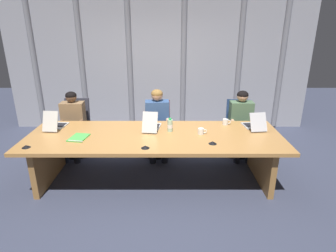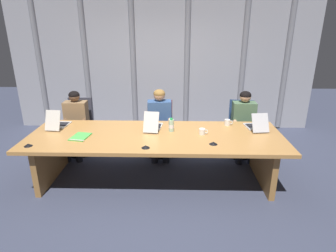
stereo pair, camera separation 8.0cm
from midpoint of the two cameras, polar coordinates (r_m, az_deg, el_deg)
ground_plane at (r=4.39m, az=-1.85°, el=-10.63°), size 12.92×12.92×0.00m
conference_table at (r=4.12m, az=-1.94°, el=-3.65°), size 3.65×1.25×0.73m
curtain_backdrop at (r=6.19m, az=-0.77°, el=12.62°), size 6.46×0.17×2.88m
laptop_left_end at (r=4.65m, az=-20.75°, el=0.47°), size 0.27×0.46×0.30m
laptop_left_mid at (r=4.28m, az=-2.43°, el=0.18°), size 0.28×0.48×0.30m
laptop_center at (r=4.50m, az=17.75°, el=0.13°), size 0.30×0.46×0.27m
office_chair_left_end at (r=5.41m, az=-16.91°, el=-1.20°), size 0.60×0.60×0.96m
office_chair_left_mid at (r=5.14m, az=-1.12°, el=-1.52°), size 0.60×0.60×0.92m
office_chair_center at (r=5.28m, az=14.72°, el=-1.58°), size 0.60×0.61×0.94m
person_left_end at (r=5.17m, az=-17.78°, el=1.15°), size 0.40×0.55×1.14m
person_left_mid at (r=4.89m, az=-1.22°, el=1.39°), size 0.45×0.57×1.18m
person_center at (r=5.03m, az=15.55°, el=1.01°), size 0.40×0.55×1.16m
water_bottle_primary at (r=4.17m, az=1.23°, el=0.11°), size 0.08×0.08×0.20m
coffee_mug_near at (r=4.11m, az=7.49°, el=-1.11°), size 0.13×0.09×0.09m
coffee_mug_far at (r=4.54m, az=12.41°, el=0.71°), size 0.13×0.09×0.09m
conference_mic_left_side at (r=3.80m, az=9.72°, el=-3.40°), size 0.11×0.11×0.03m
conference_mic_middle at (r=3.65m, az=-3.90°, el=-4.17°), size 0.11×0.11×0.03m
conference_mic_right_side at (r=4.10m, az=-25.85°, el=-3.45°), size 0.11×0.11×0.03m
spiral_notepad at (r=4.15m, az=-16.73°, el=-2.09°), size 0.27×0.34×0.03m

